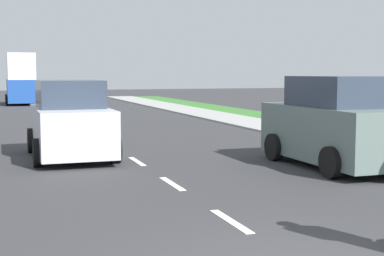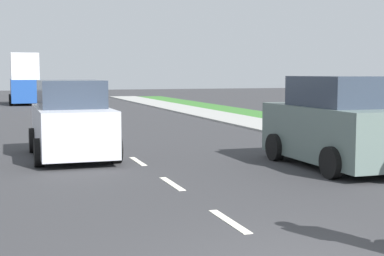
% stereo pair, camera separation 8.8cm
% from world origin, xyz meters
% --- Properties ---
extents(ground_plane, '(96.00, 96.00, 0.00)m').
position_xyz_m(ground_plane, '(0.00, 21.00, 0.00)').
color(ground_plane, '#333335').
extents(sidewalk_right, '(2.40, 72.00, 0.14)m').
position_xyz_m(sidewalk_right, '(7.20, 10.00, 0.00)').
color(sidewalk_right, '#9E9E99').
rests_on(sidewalk_right, ground).
extents(lane_center_line, '(0.14, 46.40, 0.01)m').
position_xyz_m(lane_center_line, '(0.00, 25.20, 0.00)').
color(lane_center_line, silver).
rests_on(lane_center_line, ground).
extents(delivery_truck, '(2.16, 4.60, 3.54)m').
position_xyz_m(delivery_truck, '(-1.70, 36.02, 1.61)').
color(delivery_truck, '#1E4799').
rests_on(delivery_truck, ground).
extents(car_oncoming_lead, '(2.05, 4.12, 2.01)m').
position_xyz_m(car_oncoming_lead, '(-1.47, 9.96, 0.94)').
color(car_oncoming_lead, silver).
rests_on(car_oncoming_lead, ground).
extents(car_parked_curbside, '(2.04, 4.17, 2.13)m').
position_xyz_m(car_parked_curbside, '(4.23, 6.44, 0.99)').
color(car_parked_curbside, slate).
rests_on(car_parked_curbside, ground).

